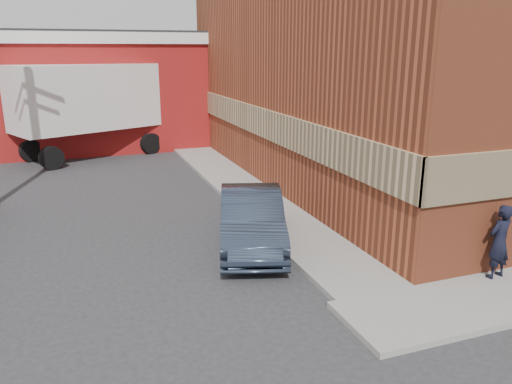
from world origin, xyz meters
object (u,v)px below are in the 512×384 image
object	(u,v)px
man	(499,242)
sedan	(251,219)
box_truck	(106,103)
brick_building	(429,51)
warehouse	(43,90)

from	to	relation	value
man	sedan	bearing A→B (deg)	-51.49
man	box_truck	bearing A→B (deg)	-78.02
sedan	man	bearing A→B (deg)	-24.66
man	sedan	world-z (taller)	man
sedan	box_truck	world-z (taller)	box_truck
brick_building	box_truck	size ratio (longest dim) A/B	2.10
warehouse	box_truck	size ratio (longest dim) A/B	1.88
man	box_truck	xyz separation A→B (m)	(-6.61, 16.58, 1.47)
brick_building	sedan	bearing A→B (deg)	-149.18
man	warehouse	bearing A→B (deg)	-74.97
brick_building	man	size ratio (longest dim) A/B	11.43
warehouse	box_truck	xyz separation A→B (m)	(2.74, -3.67, -0.42)
box_truck	warehouse	bearing A→B (deg)	102.49
brick_building	sedan	distance (m)	11.53
brick_building	warehouse	distance (m)	18.30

